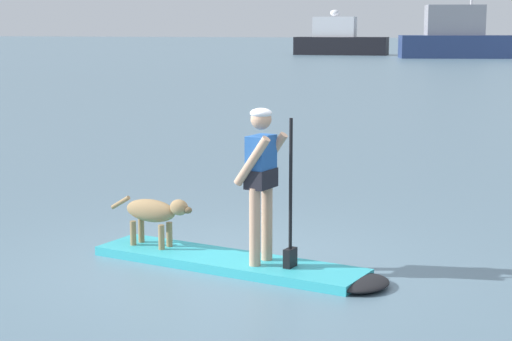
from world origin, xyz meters
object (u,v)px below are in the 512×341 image
object	(u,v)px
paddleboard	(246,265)
person_paddler	(262,174)
dog	(154,213)
moored_boat_outer	(339,40)
moored_boat_starboard	(461,38)

from	to	relation	value
paddleboard	person_paddler	world-z (taller)	person_paddler
person_paddler	dog	world-z (taller)	person_paddler
moored_boat_outer	dog	bearing A→B (deg)	-79.20
dog	moored_boat_starboard	distance (m)	65.69
paddleboard	person_paddler	size ratio (longest dim) A/B	2.10
paddleboard	moored_boat_starboard	size ratio (longest dim) A/B	0.29
moored_boat_outer	moored_boat_starboard	world-z (taller)	moored_boat_starboard
person_paddler	moored_boat_starboard	bearing A→B (deg)	92.97
moored_boat_starboard	dog	bearing A→B (deg)	-88.22
paddleboard	dog	bearing A→B (deg)	168.26
moored_boat_starboard	paddleboard	bearing A→B (deg)	-87.20
dog	person_paddler	bearing A→B (deg)	-11.74
paddleboard	moored_boat_outer	size ratio (longest dim) A/B	0.40
dog	moored_boat_outer	world-z (taller)	moored_boat_outer
person_paddler	moored_boat_starboard	distance (m)	66.03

